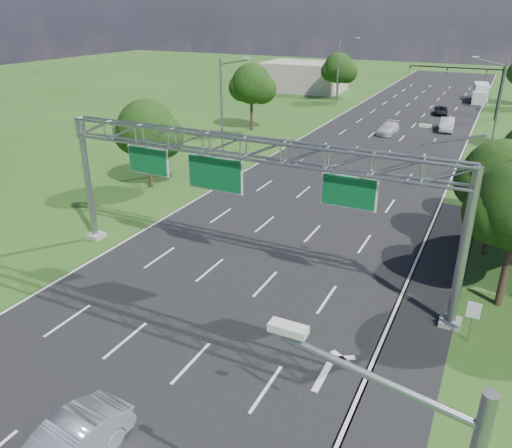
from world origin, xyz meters
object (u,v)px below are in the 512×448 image
Objects in this scene: sign_gantry at (245,159)px; regulatory_sign at (473,314)px; traffic_signal at (473,80)px; box_truck at (480,93)px.

sign_gantry reaches higher than regulatory_sign.
regulatory_sign is 54.37m from traffic_signal.
traffic_signal is at bearing 95.20° from regulatory_sign.
traffic_signal is (7.15, 53.00, -1.72)m from sign_gantry.
box_truck reaches higher than regulatory_sign.
box_truck is (-4.40, 68.94, -0.18)m from regulatory_sign.
sign_gantry is 68.57m from box_truck.
sign_gantry is at bearing -97.68° from traffic_signal.
sign_gantry is at bearing -104.19° from box_truck.
box_truck is (0.52, 14.91, -3.84)m from traffic_signal.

